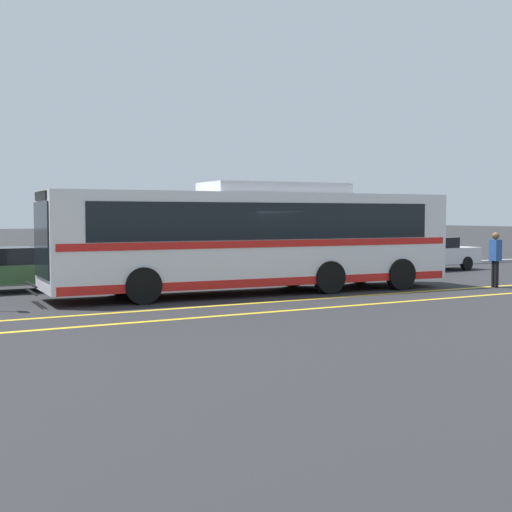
{
  "coord_description": "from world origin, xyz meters",
  "views": [
    {
      "loc": [
        -11.31,
        -18.88,
        2.39
      ],
      "look_at": [
        -0.6,
        0.06,
        1.14
      ],
      "focal_mm": 50.0,
      "sensor_mm": 36.0,
      "label": 1
    }
  ],
  "objects": [
    {
      "name": "lane_strip_1",
      "position": [
        -0.6,
        -3.87,
        0.0
      ],
      "size": [
        32.7,
        0.2,
        0.01
      ],
      "primitive_type": "cube",
      "rotation": [
        0.0,
        0.0,
        1.57
      ],
      "color": "gold",
      "rests_on": "ground_plane"
    },
    {
      "name": "ground_plane",
      "position": [
        0.0,
        0.0,
        0.0
      ],
      "size": [
        220.0,
        220.0,
        0.0
      ],
      "primitive_type": "plane",
      "color": "#262628"
    },
    {
      "name": "parked_car_1",
      "position": [
        -7.3,
        4.12,
        0.7
      ],
      "size": [
        4.8,
        1.96,
        1.39
      ],
      "rotation": [
        0.0,
        0.0,
        -1.54
      ],
      "color": "#335B33",
      "rests_on": "ground_plane"
    },
    {
      "name": "parked_car_3",
      "position": [
        3.5,
        3.91,
        0.66
      ],
      "size": [
        4.51,
        2.14,
        1.28
      ],
      "rotation": [
        0.0,
        0.0,
        -1.65
      ],
      "color": "#9E9EA3",
      "rests_on": "ground_plane"
    },
    {
      "name": "lane_strip_0",
      "position": [
        -0.6,
        -2.14,
        0.0
      ],
      "size": [
        32.7,
        0.2,
        0.01
      ],
      "primitive_type": "cube",
      "rotation": [
        0.0,
        0.0,
        1.57
      ],
      "color": "gold",
      "rests_on": "ground_plane"
    },
    {
      "name": "parked_car_2",
      "position": [
        -1.4,
        4.28,
        0.67
      ],
      "size": [
        4.2,
        2.26,
        1.29
      ],
      "rotation": [
        0.0,
        0.0,
        1.64
      ],
      "color": "olive",
      "rests_on": "ground_plane"
    },
    {
      "name": "pedestrian_0",
      "position": [
        7.09,
        -2.38,
        1.05
      ],
      "size": [
        0.32,
        0.46,
        1.83
      ],
      "rotation": [
        0.0,
        0.0,
        1.3
      ],
      "color": "black",
      "rests_on": "ground_plane"
    },
    {
      "name": "curb_strip",
      "position": [
        -0.6,
        6.14,
        0.07
      ],
      "size": [
        40.7,
        0.36,
        0.15
      ],
      "primitive_type": "cube",
      "color": "#99999E",
      "rests_on": "ground_plane"
    },
    {
      "name": "transit_bus",
      "position": [
        -0.58,
        0.06,
        1.74
      ],
      "size": [
        13.13,
        3.27,
        3.37
      ],
      "rotation": [
        0.0,
        0.0,
        1.51
      ],
      "color": "silver",
      "rests_on": "ground_plane"
    },
    {
      "name": "parked_car_4",
      "position": [
        10.2,
        4.09,
        0.73
      ],
      "size": [
        4.98,
        2.09,
        1.43
      ],
      "rotation": [
        0.0,
        0.0,
        1.64
      ],
      "color": "silver",
      "rests_on": "ground_plane"
    }
  ]
}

